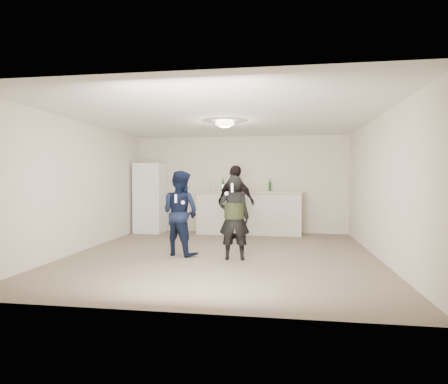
# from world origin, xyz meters

# --- Properties ---
(floor) EXTENTS (6.00, 6.00, 0.00)m
(floor) POSITION_xyz_m (0.00, 0.00, 0.00)
(floor) COLOR #6B5B4C
(floor) RESTS_ON ground
(ceiling) EXTENTS (6.00, 6.00, 0.00)m
(ceiling) POSITION_xyz_m (0.00, 0.00, 2.50)
(ceiling) COLOR silver
(ceiling) RESTS_ON wall_back
(wall_back) EXTENTS (6.00, 0.00, 6.00)m
(wall_back) POSITION_xyz_m (0.00, 3.00, 1.25)
(wall_back) COLOR beige
(wall_back) RESTS_ON floor
(wall_front) EXTENTS (6.00, 0.00, 6.00)m
(wall_front) POSITION_xyz_m (0.00, -3.00, 1.25)
(wall_front) COLOR beige
(wall_front) RESTS_ON floor
(wall_left) EXTENTS (0.00, 6.00, 6.00)m
(wall_left) POSITION_xyz_m (-2.75, 0.00, 1.25)
(wall_left) COLOR beige
(wall_left) RESTS_ON floor
(wall_right) EXTENTS (0.00, 6.00, 6.00)m
(wall_right) POSITION_xyz_m (2.75, 0.00, 1.25)
(wall_right) COLOR beige
(wall_right) RESTS_ON floor
(counter) EXTENTS (2.60, 0.56, 1.05)m
(counter) POSITION_xyz_m (0.25, 2.67, 0.53)
(counter) COLOR beige
(counter) RESTS_ON floor
(counter_top) EXTENTS (2.68, 0.64, 0.04)m
(counter_top) POSITION_xyz_m (0.25, 2.67, 1.07)
(counter_top) COLOR beige
(counter_top) RESTS_ON counter
(fridge) EXTENTS (0.70, 0.70, 1.80)m
(fridge) POSITION_xyz_m (-2.32, 2.60, 0.90)
(fridge) COLOR white
(fridge) RESTS_ON floor
(fridge_handle) EXTENTS (0.02, 0.02, 0.60)m
(fridge_handle) POSITION_xyz_m (-2.04, 2.23, 1.30)
(fridge_handle) COLOR silver
(fridge_handle) RESTS_ON fridge
(ceiling_dome) EXTENTS (0.36, 0.36, 0.16)m
(ceiling_dome) POSITION_xyz_m (0.00, 0.30, 2.45)
(ceiling_dome) COLOR white
(ceiling_dome) RESTS_ON ceiling
(shaker) EXTENTS (0.08, 0.08, 0.17)m
(shaker) POSITION_xyz_m (-0.40, 2.56, 1.18)
(shaker) COLOR silver
(shaker) RESTS_ON counter_top
(man) EXTENTS (0.92, 0.83, 1.54)m
(man) POSITION_xyz_m (-0.77, -0.11, 0.77)
(man) COLOR #0E1B3D
(man) RESTS_ON floor
(woman) EXTENTS (0.55, 0.38, 1.46)m
(woman) POSITION_xyz_m (0.26, -0.36, 0.73)
(woman) COLOR black
(woman) RESTS_ON floor
(camo_shorts) EXTENTS (0.34, 0.34, 0.28)m
(camo_shorts) POSITION_xyz_m (0.26, -0.36, 0.85)
(camo_shorts) COLOR #2A3418
(camo_shorts) RESTS_ON woman
(spectator) EXTENTS (1.08, 0.87, 1.72)m
(spectator) POSITION_xyz_m (0.03, 1.80, 0.86)
(spectator) COLOR black
(spectator) RESTS_ON floor
(remote_man) EXTENTS (0.04, 0.04, 0.15)m
(remote_man) POSITION_xyz_m (-0.77, -0.39, 1.05)
(remote_man) COLOR white
(remote_man) RESTS_ON man
(nunchuk_man) EXTENTS (0.07, 0.07, 0.07)m
(nunchuk_man) POSITION_xyz_m (-0.65, -0.36, 0.98)
(nunchuk_man) COLOR white
(nunchuk_man) RESTS_ON man
(remote_woman) EXTENTS (0.04, 0.04, 0.15)m
(remote_woman) POSITION_xyz_m (0.26, -0.61, 1.25)
(remote_woman) COLOR white
(remote_woman) RESTS_ON woman
(nunchuk_woman) EXTENTS (0.07, 0.07, 0.07)m
(nunchuk_woman) POSITION_xyz_m (0.16, -0.58, 1.15)
(nunchuk_woman) COLOR silver
(nunchuk_woman) RESTS_ON woman
(bottle_cluster) EXTENTS (1.47, 0.37, 0.27)m
(bottle_cluster) POSITION_xyz_m (0.01, 2.66, 1.21)
(bottle_cluster) COLOR #ADB2B8
(bottle_cluster) RESTS_ON counter_top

